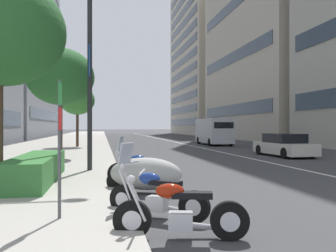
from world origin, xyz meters
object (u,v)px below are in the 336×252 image
object	(u,v)px
motorcycle_by_sign_pole	(145,174)
car_far_down_avenue	(284,146)
motorcycle_under_tarp	(142,170)
street_lamp_with_banners	(98,33)
parking_sign_by_curb	(60,132)
delivery_van_ahead	(214,131)
motorcycle_second_in_row	(155,196)
street_tree_mid_sidewalk	(77,100)
street_tree_by_lamp_post	(60,77)
motorcycle_nearest_camera	(179,214)

from	to	relation	value
motorcycle_by_sign_pole	car_far_down_avenue	size ratio (longest dim) A/B	0.47
motorcycle_under_tarp	street_lamp_with_banners	distance (m)	5.82
motorcycle_by_sign_pole	parking_sign_by_curb	bearing A→B (deg)	77.94
delivery_van_ahead	motorcycle_second_in_row	bearing A→B (deg)	160.66
car_far_down_avenue	delivery_van_ahead	bearing A→B (deg)	-1.84
car_far_down_avenue	parking_sign_by_curb	distance (m)	17.22
motorcycle_second_in_row	motorcycle_under_tarp	xyz separation A→B (m)	(3.88, -0.18, 0.02)
delivery_van_ahead	street_tree_mid_sidewalk	bearing A→B (deg)	105.38
delivery_van_ahead	street_tree_by_lamp_post	size ratio (longest dim) A/B	1.04
motorcycle_second_in_row	parking_sign_by_curb	bearing A→B (deg)	45.13
street_lamp_with_banners	motorcycle_second_in_row	bearing A→B (deg)	-170.21
motorcycle_nearest_camera	parking_sign_by_curb	size ratio (longest dim) A/B	0.86
delivery_van_ahead	street_tree_mid_sidewalk	world-z (taller)	street_tree_mid_sidewalk
motorcycle_second_in_row	street_tree_mid_sidewalk	world-z (taller)	street_tree_mid_sidewalk
motorcycle_nearest_camera	street_tree_mid_sidewalk	world-z (taller)	street_tree_mid_sidewalk
street_lamp_with_banners	motorcycle_under_tarp	bearing A→B (deg)	-154.80
parking_sign_by_curb	street_lamp_with_banners	distance (m)	7.91
motorcycle_nearest_camera	parking_sign_by_curb	xyz separation A→B (m)	(1.09, 1.94, 1.29)
motorcycle_second_in_row	delivery_van_ahead	xyz separation A→B (m)	(25.66, -9.61, 0.93)
delivery_van_ahead	street_tree_mid_sidewalk	size ratio (longest dim) A/B	1.23
car_far_down_avenue	street_tree_mid_sidewalk	bearing A→B (deg)	49.68
street_lamp_with_banners	motorcycle_by_sign_pole	bearing A→B (deg)	-163.17
street_tree_by_lamp_post	motorcycle_second_in_row	bearing A→B (deg)	-165.92
motorcycle_second_in_row	motorcycle_under_tarp	bearing A→B (deg)	-55.97
parking_sign_by_curb	street_tree_mid_sidewalk	distance (m)	22.87
car_far_down_avenue	delivery_van_ahead	xyz separation A→B (m)	(13.12, 0.09, 0.72)
parking_sign_by_curb	street_tree_by_lamp_post	world-z (taller)	street_tree_by_lamp_post
motorcycle_nearest_camera	street_lamp_with_banners	world-z (taller)	street_lamp_with_banners
parking_sign_by_curb	street_tree_mid_sidewalk	bearing A→B (deg)	3.07
motorcycle_nearest_camera	motorcycle_by_sign_pole	bearing A→B (deg)	-75.13
car_far_down_avenue	street_tree_by_lamp_post	bearing A→B (deg)	86.30
motorcycle_nearest_camera	car_far_down_avenue	size ratio (longest dim) A/B	0.47
street_tree_by_lamp_post	street_tree_mid_sidewalk	distance (m)	9.63
motorcycle_under_tarp	delivery_van_ahead	distance (m)	23.75
motorcycle_under_tarp	street_tree_mid_sidewalk	size ratio (longest dim) A/B	0.44
motorcycle_nearest_camera	street_tree_mid_sidewalk	xyz separation A→B (m)	(23.83, 3.16, 3.49)
car_far_down_avenue	delivery_van_ahead	distance (m)	13.14
motorcycle_under_tarp	motorcycle_by_sign_pole	bearing A→B (deg)	104.37
motorcycle_nearest_camera	street_lamp_with_banners	xyz separation A→B (m)	(8.09, 1.34, 4.94)
motorcycle_under_tarp	delivery_van_ahead	size ratio (longest dim) A/B	0.36
delivery_van_ahead	street_tree_mid_sidewalk	xyz separation A→B (m)	(-3.18, 12.59, 2.54)
motorcycle_second_in_row	street_lamp_with_banners	xyz separation A→B (m)	(6.73, 1.16, 4.92)
motorcycle_second_in_row	parking_sign_by_curb	xyz separation A→B (m)	(-0.26, 1.76, 1.27)
motorcycle_second_in_row	motorcycle_nearest_camera	bearing A→B (deg)	134.15
motorcycle_nearest_camera	delivery_van_ahead	bearing A→B (deg)	-95.47
car_far_down_avenue	motorcycle_by_sign_pole	bearing A→B (deg)	133.90
motorcycle_by_sign_pole	motorcycle_under_tarp	distance (m)	1.34
motorcycle_under_tarp	delivery_van_ahead	bearing A→B (deg)	-95.89
parking_sign_by_curb	motorcycle_second_in_row	bearing A→B (deg)	-81.53
delivery_van_ahead	street_lamp_with_banners	bearing A→B (deg)	151.55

